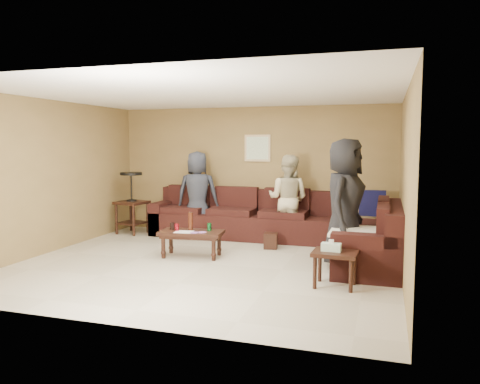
{
  "coord_description": "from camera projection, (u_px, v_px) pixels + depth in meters",
  "views": [
    {
      "loc": [
        2.51,
        -6.37,
        1.77
      ],
      "look_at": [
        0.25,
        0.85,
        1.0
      ],
      "focal_mm": 35.0,
      "sensor_mm": 36.0,
      "label": 1
    }
  ],
  "objects": [
    {
      "name": "person_right",
      "position": [
        345.0,
        203.0,
        6.72
      ],
      "size": [
        0.75,
        1.0,
        1.86
      ],
      "primitive_type": "imported",
      "rotation": [
        0.0,
        0.0,
        1.38
      ],
      "color": "black",
      "rests_on": "ground"
    },
    {
      "name": "end_table_left",
      "position": [
        132.0,
        202.0,
        9.29
      ],
      "size": [
        0.62,
        0.62,
        1.22
      ],
      "rotation": [
        0.0,
        0.0,
        -0.17
      ],
      "color": "black",
      "rests_on": "ground"
    },
    {
      "name": "room",
      "position": [
        206.0,
        152.0,
        6.8
      ],
      "size": [
        5.6,
        5.5,
        2.5
      ],
      "color": "#BAB49D",
      "rests_on": "ground"
    },
    {
      "name": "wall_art",
      "position": [
        258.0,
        148.0,
        9.12
      ],
      "size": [
        0.52,
        0.04,
        0.52
      ],
      "color": "tan",
      "rests_on": "ground"
    },
    {
      "name": "person_left",
      "position": [
        198.0,
        194.0,
        9.04
      ],
      "size": [
        0.9,
        0.68,
        1.64
      ],
      "primitive_type": "imported",
      "rotation": [
        0.0,
        0.0,
        3.36
      ],
      "color": "#272B36",
      "rests_on": "ground"
    },
    {
      "name": "side_table_right",
      "position": [
        334.0,
        256.0,
        5.81
      ],
      "size": [
        0.56,
        0.47,
        0.6
      ],
      "rotation": [
        0.0,
        0.0,
        -0.04
      ],
      "color": "black",
      "rests_on": "ground"
    },
    {
      "name": "sectional_sofa",
      "position": [
        282.0,
        228.0,
        8.14
      ],
      "size": [
        4.65,
        2.9,
        0.97
      ],
      "color": "black",
      "rests_on": "ground"
    },
    {
      "name": "coffee_table",
      "position": [
        191.0,
        235.0,
        7.37
      ],
      "size": [
        1.04,
        0.6,
        0.69
      ],
      "rotation": [
        0.0,
        0.0,
        0.11
      ],
      "color": "black",
      "rests_on": "ground"
    },
    {
      "name": "person_middle",
      "position": [
        288.0,
        199.0,
        8.46
      ],
      "size": [
        0.86,
        0.72,
        1.59
      ],
      "primitive_type": "imported",
      "rotation": [
        0.0,
        0.0,
        2.98
      ],
      "color": "#C6BB93",
      "rests_on": "ground"
    },
    {
      "name": "waste_bin",
      "position": [
        271.0,
        241.0,
        7.97
      ],
      "size": [
        0.25,
        0.25,
        0.27
      ],
      "primitive_type": "cube",
      "rotation": [
        0.0,
        0.0,
        0.15
      ],
      "color": "black",
      "rests_on": "ground"
    }
  ]
}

